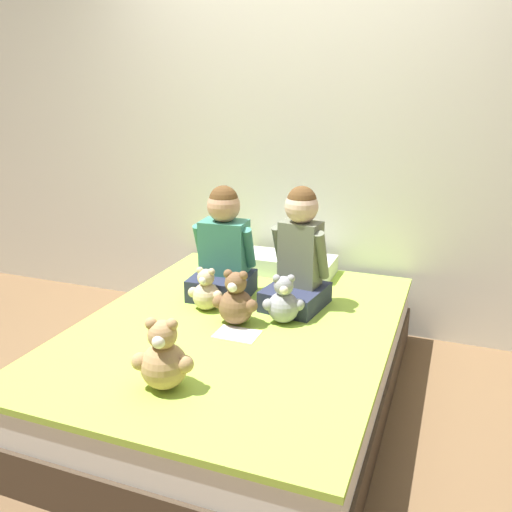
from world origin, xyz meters
The scene contains 11 objects.
ground_plane centered at (0.00, 0.00, 0.00)m, with size 14.00×14.00×0.00m, color brown.
wall_behind_bed centered at (0.00, 1.09, 1.25)m, with size 8.00×0.06×2.50m.
bed centered at (0.00, 0.00, 0.21)m, with size 1.54×2.01×0.42m.
child_on_left centered at (-0.23, 0.35, 0.69)m, with size 0.35×0.35×0.63m.
child_on_right centered at (0.21, 0.36, 0.71)m, with size 0.34×0.38×0.66m.
teddy_bear_held_by_left_child centered at (-0.23, 0.12, 0.52)m, with size 0.20×0.15×0.24m.
teddy_bear_held_by_right_child centered at (0.21, 0.11, 0.52)m, with size 0.20×0.16×0.25m.
teddy_bear_between_children centered at (-0.01, 0.01, 0.54)m, with size 0.24×0.18×0.28m.
teddy_bear_at_foot_of_bed centered at (-0.04, -0.65, 0.54)m, with size 0.25×0.19×0.30m.
pillow_at_headboard centered at (0.00, 0.84, 0.47)m, with size 0.60×0.28×0.11m.
sign_card centered at (0.05, -0.11, 0.42)m, with size 0.21×0.15×0.00m.
Camera 1 is at (0.98, -2.30, 1.58)m, focal length 38.00 mm.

